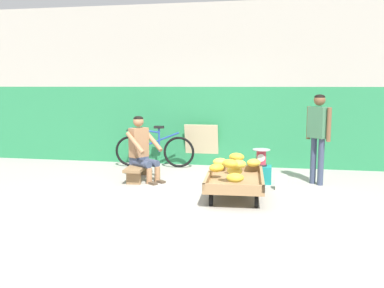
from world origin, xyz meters
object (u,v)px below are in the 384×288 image
object	(u,v)px
vendor_seated	(142,149)
bicycle_near_left	(154,150)
banana_cart	(235,181)
plastic_crate	(261,174)
shopping_bag	(281,182)
low_bench	(139,168)
sign_board	(202,145)
weighing_scale	(261,157)
customer_adult	(318,129)

from	to	relation	value
vendor_seated	bicycle_near_left	world-z (taller)	vendor_seated
banana_cart	vendor_seated	distance (m)	1.95
plastic_crate	shopping_bag	world-z (taller)	plastic_crate
low_bench	bicycle_near_left	xyz separation A→B (m)	(-0.05, 1.16, 0.15)
vendor_seated	shopping_bag	distance (m)	2.48
sign_board	weighing_scale	bearing A→B (deg)	-47.59
vendor_seated	customer_adult	distance (m)	3.06
weighing_scale	bicycle_near_left	distance (m)	2.45
banana_cart	low_bench	size ratio (longest dim) A/B	1.33
plastic_crate	bicycle_near_left	world-z (taller)	bicycle_near_left
weighing_scale	customer_adult	world-z (taller)	customer_adult
plastic_crate	customer_adult	xyz separation A→B (m)	(0.94, 0.09, 0.80)
bicycle_near_left	shopping_bag	size ratio (longest dim) A/B	6.91
vendor_seated	weighing_scale	world-z (taller)	vendor_seated
low_bench	sign_board	xyz separation A→B (m)	(0.89, 1.50, 0.24)
vendor_seated	plastic_crate	world-z (taller)	vendor_seated
weighing_scale	sign_board	xyz separation A→B (m)	(-1.27, 1.40, -0.02)
plastic_crate	bicycle_near_left	bearing A→B (deg)	154.66
bicycle_near_left	sign_board	distance (m)	1.00
low_bench	weighing_scale	distance (m)	2.18
customer_adult	shopping_bag	xyz separation A→B (m)	(-0.60, -0.51, -0.83)
plastic_crate	customer_adult	size ratio (longest dim) A/B	0.24
low_bench	plastic_crate	bearing A→B (deg)	2.94
low_bench	weighing_scale	world-z (taller)	weighing_scale
low_bench	sign_board	bearing A→B (deg)	59.51
plastic_crate	customer_adult	bearing A→B (deg)	5.30
plastic_crate	customer_adult	world-z (taller)	customer_adult
banana_cart	plastic_crate	bearing A→B (deg)	70.10
weighing_scale	sign_board	world-z (taller)	sign_board
banana_cart	weighing_scale	world-z (taller)	weighing_scale
bicycle_near_left	shopping_bag	world-z (taller)	bicycle_near_left
customer_adult	banana_cart	bearing A→B (deg)	-140.10
vendor_seated	bicycle_near_left	xyz separation A→B (m)	(-0.12, 1.21, -0.21)
banana_cart	vendor_seated	size ratio (longest dim) A/B	1.30
low_bench	sign_board	distance (m)	1.76
sign_board	customer_adult	size ratio (longest dim) A/B	0.57
vendor_seated	customer_adult	xyz separation A→B (m)	(3.02, 0.25, 0.38)
shopping_bag	low_bench	bearing A→B (deg)	172.98
low_bench	customer_adult	xyz separation A→B (m)	(3.10, 0.20, 0.75)
plastic_crate	weighing_scale	bearing A→B (deg)	-90.00
low_bench	shopping_bag	world-z (taller)	low_bench
plastic_crate	shopping_bag	bearing A→B (deg)	-51.14
plastic_crate	bicycle_near_left	size ratio (longest dim) A/B	0.22
low_bench	bicycle_near_left	size ratio (longest dim) A/B	0.67
weighing_scale	shopping_bag	size ratio (longest dim) A/B	1.25
low_bench	vendor_seated	size ratio (longest dim) A/B	0.98
sign_board	shopping_bag	bearing A→B (deg)	-48.36
sign_board	shopping_bag	distance (m)	2.45
low_bench	shopping_bag	bearing A→B (deg)	-7.02
vendor_seated	sign_board	bearing A→B (deg)	62.38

